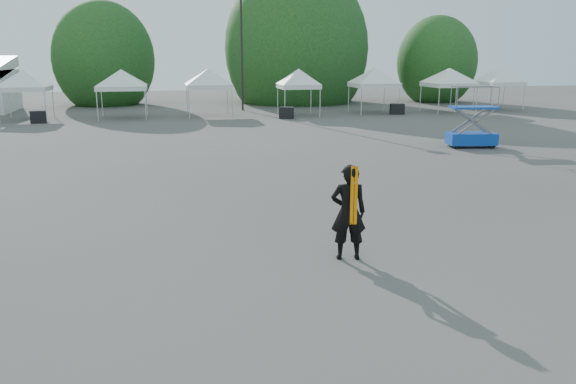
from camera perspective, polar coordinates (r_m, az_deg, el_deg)
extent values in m
plane|color=#474442|center=(13.55, 1.60, -4.50)|extent=(120.00, 120.00, 0.00)
cylinder|color=black|center=(44.91, -4.73, 14.31)|extent=(0.16, 0.16, 9.50)
cylinder|color=#382314|center=(52.80, -17.96, 9.68)|extent=(0.36, 0.36, 2.27)
ellipsoid|color=#1B4316|center=(52.71, -18.19, 12.71)|extent=(4.16, 4.16, 4.78)
cylinder|color=#382314|center=(52.97, 0.84, 10.62)|extent=(0.36, 0.36, 2.80)
ellipsoid|color=#1B4316|center=(52.90, 0.85, 14.36)|extent=(5.12, 5.12, 5.89)
cylinder|color=#382314|center=(55.59, 14.70, 9.97)|extent=(0.36, 0.36, 2.10)
ellipsoid|color=#1B4316|center=(55.50, 14.86, 12.63)|extent=(3.84, 3.84, 4.42)
cylinder|color=silver|center=(40.40, -23.43, 7.99)|extent=(0.06, 0.06, 2.00)
cylinder|color=silver|center=(43.79, -26.45, 8.05)|extent=(0.06, 0.06, 2.00)
cylinder|color=silver|center=(43.20, -22.74, 8.35)|extent=(0.06, 0.06, 2.00)
cube|color=white|center=(42.01, -25.15, 9.48)|extent=(3.05, 3.05, 0.30)
pyramid|color=white|center=(41.96, -25.32, 11.18)|extent=(4.32, 4.32, 1.10)
cylinder|color=silver|center=(39.44, -18.81, 8.27)|extent=(0.06, 0.06, 2.00)
cylinder|color=silver|center=(39.23, -14.27, 8.55)|extent=(0.06, 0.06, 2.00)
cylinder|color=silver|center=(42.51, -18.38, 8.64)|extent=(0.06, 0.06, 2.00)
cylinder|color=silver|center=(42.31, -14.17, 8.90)|extent=(0.06, 0.06, 2.00)
cube|color=white|center=(40.77, -16.51, 10.11)|extent=(3.29, 3.29, 0.30)
pyramid|color=white|center=(40.72, -16.63, 11.87)|extent=(4.65, 4.65, 1.10)
cylinder|color=silver|center=(39.64, -10.03, 8.81)|extent=(0.06, 0.06, 2.00)
cylinder|color=silver|center=(39.88, -5.69, 8.98)|extent=(0.06, 0.06, 2.00)
cylinder|color=silver|center=(42.60, -10.22, 9.13)|extent=(0.06, 0.06, 2.00)
cylinder|color=silver|center=(42.83, -6.18, 9.28)|extent=(0.06, 0.06, 2.00)
cube|color=white|center=(41.14, -8.08, 10.56)|extent=(3.18, 3.18, 0.30)
pyramid|color=white|center=(41.09, -8.14, 12.30)|extent=(4.50, 4.50, 1.10)
cylinder|color=silver|center=(39.43, -0.32, 8.99)|extent=(0.06, 0.06, 2.00)
cylinder|color=silver|center=(40.04, 3.28, 9.04)|extent=(0.06, 0.06, 2.00)
cylinder|color=silver|center=(41.90, -1.06, 9.26)|extent=(0.06, 0.06, 2.00)
cylinder|color=silver|center=(42.47, 2.34, 9.32)|extent=(0.06, 0.06, 2.00)
cube|color=white|center=(40.87, 1.07, 10.67)|extent=(2.73, 2.73, 0.30)
pyramid|color=white|center=(40.82, 1.08, 12.42)|extent=(3.87, 3.87, 1.10)
cylinder|color=silver|center=(41.45, 7.47, 9.11)|extent=(0.06, 0.06, 2.00)
cylinder|color=silver|center=(42.54, 11.24, 9.08)|extent=(0.06, 0.06, 2.00)
cylinder|color=silver|center=(44.22, 6.17, 9.42)|extent=(0.06, 0.06, 2.00)
cylinder|color=silver|center=(45.23, 9.75, 9.40)|extent=(0.06, 0.06, 2.00)
cube|color=white|center=(43.27, 8.71, 10.69)|extent=(3.13, 3.13, 0.30)
pyramid|color=white|center=(43.22, 8.77, 12.34)|extent=(4.43, 4.43, 1.10)
cylinder|color=silver|center=(43.02, 15.07, 8.92)|extent=(0.06, 0.06, 2.00)
cylinder|color=silver|center=(44.51, 18.61, 8.82)|extent=(0.06, 0.06, 2.00)
cylinder|color=silver|center=(45.75, 13.31, 9.28)|extent=(0.06, 0.06, 2.00)
cylinder|color=silver|center=(47.15, 16.70, 9.19)|extent=(0.06, 0.06, 2.00)
cube|color=white|center=(45.02, 16.01, 10.43)|extent=(3.26, 3.26, 0.30)
pyramid|color=white|center=(44.97, 16.12, 12.02)|extent=(4.60, 4.60, 1.10)
cylinder|color=silver|center=(46.40, 20.07, 8.88)|extent=(0.06, 0.06, 2.00)
cylinder|color=silver|center=(47.90, 22.85, 8.77)|extent=(0.06, 0.06, 2.00)
cylinder|color=silver|center=(48.71, 18.36, 9.20)|extent=(0.06, 0.06, 2.00)
cylinder|color=silver|center=(50.15, 21.07, 9.10)|extent=(0.06, 0.06, 2.00)
cube|color=white|center=(48.21, 20.70, 10.27)|extent=(2.92, 2.92, 0.30)
pyramid|color=white|center=(48.17, 20.82, 11.75)|extent=(4.13, 4.13, 1.10)
imported|color=black|center=(11.85, 6.15, -2.06)|extent=(0.82, 0.61, 2.05)
cube|color=orange|center=(11.56, 6.52, -0.37)|extent=(0.16, 0.03, 1.23)
cube|color=#0D40AF|center=(28.02, 18.12, 5.18)|extent=(2.35, 1.46, 0.55)
cube|color=#0D40AF|center=(27.86, 18.35, 8.16)|extent=(2.26, 1.40, 0.09)
cylinder|color=black|center=(27.35, 16.79, 4.56)|extent=(0.35, 0.19, 0.33)
cylinder|color=black|center=(27.94, 20.00, 4.50)|extent=(0.35, 0.19, 0.33)
cylinder|color=black|center=(28.20, 16.19, 4.86)|extent=(0.35, 0.19, 0.33)
cylinder|color=black|center=(28.77, 19.31, 4.80)|extent=(0.35, 0.19, 0.33)
cube|color=black|center=(39.81, -24.06, 6.96)|extent=(1.11, 0.94, 0.75)
cube|color=black|center=(39.08, -0.15, 8.06)|extent=(1.18, 1.01, 0.79)
cube|color=black|center=(42.73, 11.03, 8.27)|extent=(1.12, 0.95, 0.76)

